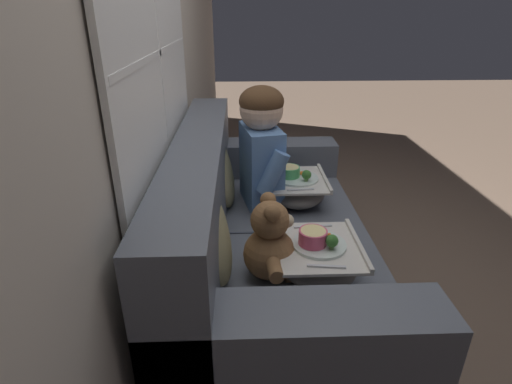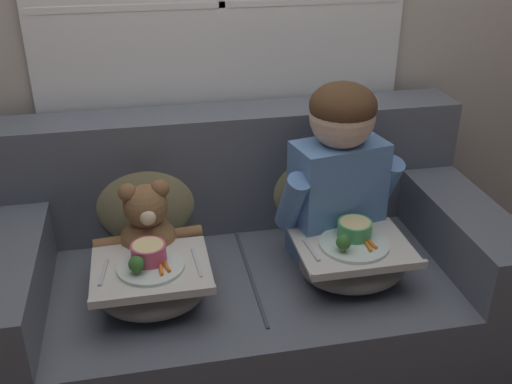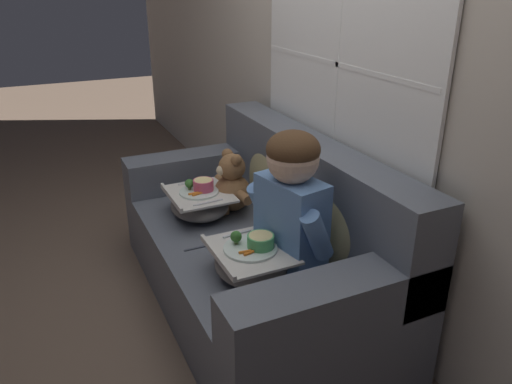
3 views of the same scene
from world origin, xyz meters
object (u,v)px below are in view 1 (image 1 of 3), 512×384
throw_pillow_behind_child (221,171)px  lap_tray_teddy (318,258)px  child_figure (261,142)px  lap_tray_child (296,189)px  couch (260,248)px  teddy_bear (271,244)px  throw_pillow_behind_teddy (214,235)px

throw_pillow_behind_child → lap_tray_teddy: 0.82m
child_figure → lap_tray_child: bearing=-90.0°
couch → lap_tray_child: couch is taller
lap_tray_teddy → couch: bearing=32.5°
child_figure → lap_tray_child: size_ratio=1.68×
teddy_bear → lap_tray_child: 0.72m
lap_tray_child → lap_tray_teddy: size_ratio=1.03×
throw_pillow_behind_teddy → lap_tray_child: size_ratio=1.06×
teddy_bear → lap_tray_child: size_ratio=0.98×
teddy_bear → lap_tray_child: teddy_bear is taller
couch → lap_tray_teddy: (-0.35, -0.22, 0.17)m
couch → child_figure: child_figure is taller
couch → lap_tray_child: 0.44m
couch → teddy_bear: size_ratio=4.75×
couch → throw_pillow_behind_teddy: size_ratio=4.38×
child_figure → lap_tray_child: (0.00, -0.20, -0.28)m
couch → throw_pillow_behind_child: (0.35, 0.20, 0.29)m
couch → child_figure: size_ratio=2.77×
couch → teddy_bear: couch is taller
child_figure → lap_tray_child: 0.35m
throw_pillow_behind_child → lap_tray_teddy: bearing=-148.6°
couch → lap_tray_teddy: bearing=-147.5°
throw_pillow_behind_teddy → child_figure: bearing=-17.8°
throw_pillow_behind_teddy → lap_tray_child: (0.69, -0.42, -0.12)m
teddy_bear → lap_tray_teddy: teddy_bear is taller
lap_tray_teddy → throw_pillow_behind_child: bearing=31.4°
teddy_bear → child_figure: bearing=0.3°
couch → throw_pillow_behind_child: 0.49m
throw_pillow_behind_teddy → lap_tray_child: throw_pillow_behind_teddy is taller
couch → throw_pillow_behind_teddy: couch is taller
throw_pillow_behind_child → lap_tray_child: size_ratio=1.10×
couch → lap_tray_teddy: couch is taller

